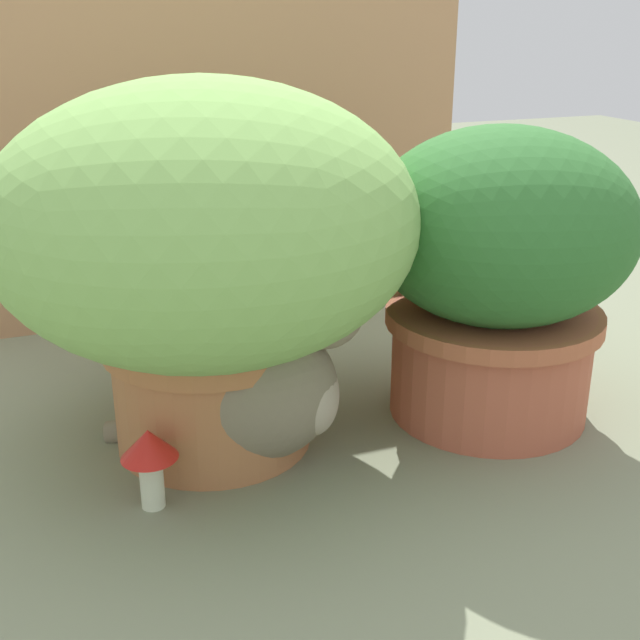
{
  "coord_description": "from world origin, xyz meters",
  "views": [
    {
      "loc": [
        -0.3,
        -1.0,
        0.58
      ],
      "look_at": [
        0.08,
        -0.02,
        0.18
      ],
      "focal_mm": 45.58,
      "sensor_mm": 36.0,
      "label": 1
    }
  ],
  "objects_px": {
    "grass_planter": "(205,239)",
    "leafy_planter": "(497,265)",
    "cat": "(253,378)",
    "mushroom_ornament_red": "(149,453)"
  },
  "relations": [
    {
      "from": "grass_planter",
      "to": "leafy_planter",
      "type": "height_order",
      "value": "grass_planter"
    },
    {
      "from": "cat",
      "to": "mushroom_ornament_red",
      "type": "bearing_deg",
      "value": -156.41
    },
    {
      "from": "grass_planter",
      "to": "leafy_planter",
      "type": "bearing_deg",
      "value": -8.29
    },
    {
      "from": "cat",
      "to": "grass_planter",
      "type": "bearing_deg",
      "value": 119.66
    },
    {
      "from": "leafy_planter",
      "to": "cat",
      "type": "relative_size",
      "value": 1.23
    },
    {
      "from": "leafy_planter",
      "to": "mushroom_ornament_red",
      "type": "bearing_deg",
      "value": -171.71
    },
    {
      "from": "leafy_planter",
      "to": "grass_planter",
      "type": "bearing_deg",
      "value": 171.71
    },
    {
      "from": "leafy_planter",
      "to": "mushroom_ornament_red",
      "type": "distance_m",
      "value": 0.56
    },
    {
      "from": "leafy_planter",
      "to": "cat",
      "type": "xyz_separation_m",
      "value": [
        -0.37,
        -0.01,
        -0.11
      ]
    },
    {
      "from": "cat",
      "to": "leafy_planter",
      "type": "bearing_deg",
      "value": 1.52
    }
  ]
}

